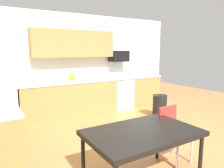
% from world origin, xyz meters
% --- Properties ---
extents(ground_plane, '(12.00, 12.00, 0.00)m').
position_xyz_m(ground_plane, '(0.00, 0.00, 0.00)').
color(ground_plane, '#B77F47').
extents(wall_back, '(5.80, 0.10, 2.70)m').
position_xyz_m(wall_back, '(0.00, 2.65, 1.35)').
color(wall_back, silver).
rests_on(wall_back, ground).
extents(cabinet_run_back, '(2.53, 0.60, 0.90)m').
position_xyz_m(cabinet_run_back, '(-0.48, 2.30, 0.45)').
color(cabinet_run_back, '#AD7A42').
rests_on(cabinet_run_back, ground).
extents(cabinet_run_back_right, '(1.02, 0.60, 0.90)m').
position_xyz_m(cabinet_run_back_right, '(1.89, 2.30, 0.45)').
color(cabinet_run_back_right, '#AD7A42').
rests_on(cabinet_run_back_right, ground).
extents(countertop_back, '(4.80, 0.64, 0.04)m').
position_xyz_m(countertop_back, '(0.00, 2.30, 0.92)').
color(countertop_back, silver).
rests_on(countertop_back, cabinet_run_back).
extents(upper_cabinets_back, '(2.20, 0.34, 0.70)m').
position_xyz_m(upper_cabinets_back, '(-0.30, 2.43, 1.90)').
color(upper_cabinets_back, '#AD7A42').
extents(oven_range, '(0.60, 0.60, 0.91)m').
position_xyz_m(oven_range, '(1.08, 2.30, 0.46)').
color(oven_range, white).
rests_on(oven_range, ground).
extents(microwave, '(0.54, 0.36, 0.32)m').
position_xyz_m(microwave, '(1.08, 2.40, 1.56)').
color(microwave, black).
extents(sink_basin, '(0.48, 0.40, 0.14)m').
position_xyz_m(sink_basin, '(-0.34, 2.30, 0.88)').
color(sink_basin, '#A5A8AD').
rests_on(sink_basin, countertop_back).
extents(sink_faucet, '(0.02, 0.02, 0.24)m').
position_xyz_m(sink_faucet, '(-0.34, 2.48, 1.04)').
color(sink_faucet, '#B2B5BA').
rests_on(sink_faucet, countertop_back).
extents(dining_table, '(1.40, 0.90, 0.73)m').
position_xyz_m(dining_table, '(-0.72, -0.93, 0.67)').
color(dining_table, black).
rests_on(dining_table, ground).
extents(chair_near_table, '(0.42, 0.42, 0.85)m').
position_xyz_m(chair_near_table, '(0.09, -0.68, 0.50)').
color(chair_near_table, red).
rests_on(chair_near_table, ground).
extents(trash_bin, '(0.36, 0.36, 0.60)m').
position_xyz_m(trash_bin, '(1.42, 0.99, 0.30)').
color(trash_bin, black).
rests_on(trash_bin, ground).
extents(kettle, '(0.14, 0.14, 0.20)m').
position_xyz_m(kettle, '(-0.41, 2.35, 1.02)').
color(kettle, orange).
rests_on(kettle, countertop_back).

